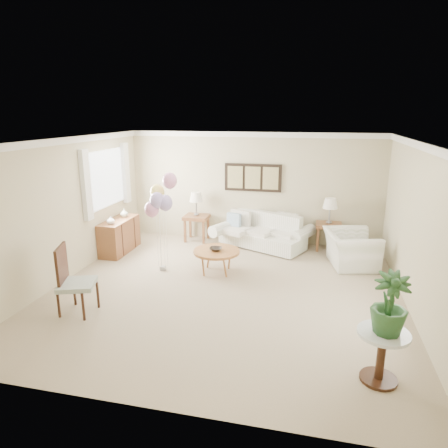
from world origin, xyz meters
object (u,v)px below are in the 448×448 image
Objects in this scene: sofa at (263,234)px; coffee_table at (216,252)px; accent_chair at (72,279)px; balloon_cluster at (160,198)px; armchair at (351,249)px.

sofa is 1.88m from coffee_table.
accent_chair is 0.55× the size of balloon_cluster.
balloon_cluster reaches higher than sofa.
armchair is 1.01× the size of accent_chair.
coffee_table is 1.50m from balloon_cluster.
accent_chair is 2.25m from balloon_cluster.
accent_chair is (-4.34, -3.04, 0.20)m from armchair.
coffee_table is (-0.66, -1.76, 0.11)m from sofa.
sofa is 2.81m from balloon_cluster.
armchair is at bearing 20.88° from coffee_table.
coffee_table is 0.83× the size of armchair.
coffee_table is 0.46× the size of balloon_cluster.
coffee_table is 2.75m from armchair.
coffee_table is at bearing 49.21° from accent_chair.
accent_chair reaches higher than sofa.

